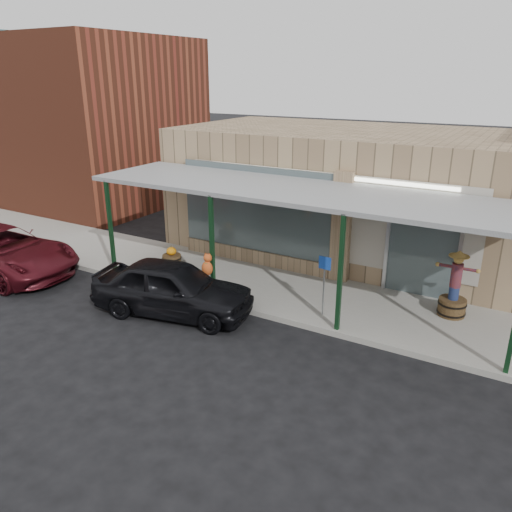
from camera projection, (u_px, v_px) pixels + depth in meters
The scene contains 10 objects.
ground at pixel (226, 355), 11.17m from camera, with size 120.00×120.00×0.00m, color black.
sidewalk at pixel (296, 295), 14.08m from camera, with size 40.00×3.20×0.15m, color gray.
storefront at pixel (355, 193), 17.09m from camera, with size 12.00×6.25×4.20m.
awning at pixel (298, 193), 13.03m from camera, with size 12.00×3.00×3.04m.
block_buildings_near at pixel (427, 144), 16.42m from camera, with size 61.00×8.00×8.00m.
barrel_scarecrow at pixel (454, 294), 12.52m from camera, with size 1.05×0.81×1.75m.
barrel_pumpkin at pixel (172, 259), 15.83m from camera, with size 0.69×0.69×0.70m.
handicap_sign at pixel (324, 278), 12.40m from camera, with size 0.33×0.05×1.57m.
parked_sedan at pixel (173, 288), 12.92m from camera, with size 4.47×2.51×1.52m.
car_maroon at pixel (0, 251), 15.54m from camera, with size 2.43×5.27×1.46m, color #4A0E16.
Camera 1 is at (5.45, -8.08, 5.94)m, focal length 35.00 mm.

